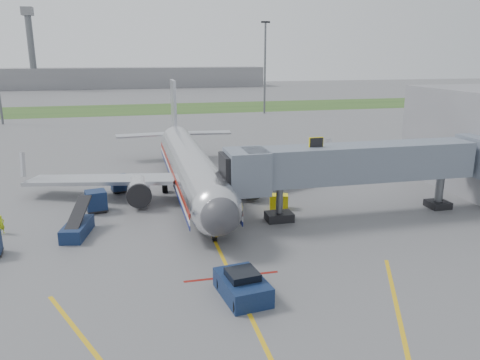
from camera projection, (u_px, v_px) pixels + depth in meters
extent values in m
plane|color=#565659|center=(220.00, 251.00, 32.85)|extent=(400.00, 400.00, 0.00)
cube|color=#2D4C1E|center=(152.00, 109.00, 117.40)|extent=(300.00, 25.00, 0.01)
cube|color=gold|center=(225.00, 263.00, 30.97)|extent=(0.25, 50.00, 0.01)
cube|color=maroon|center=(232.00, 277.00, 29.10)|extent=(6.00, 0.25, 0.01)
cylinder|color=silver|center=(191.00, 166.00, 46.24)|extent=(3.80, 28.00, 3.80)
sphere|color=silver|center=(216.00, 210.00, 33.09)|extent=(3.80, 3.80, 3.80)
sphere|color=#38383D|center=(220.00, 216.00, 31.87)|extent=(2.74, 2.74, 2.74)
cube|color=black|center=(217.00, 205.00, 32.57)|extent=(2.20, 1.20, 0.55)
cone|color=silver|center=(174.00, 138.00, 61.74)|extent=(3.80, 5.00, 3.80)
cube|color=#B7BAC1|center=(174.00, 108.00, 60.23)|extent=(0.35, 4.20, 7.00)
cube|color=#B7BAC1|center=(102.00, 180.00, 44.59)|extent=(15.10, 8.59, 1.13)
cube|color=#B7BAC1|center=(273.00, 170.00, 48.36)|extent=(15.10, 8.59, 1.13)
cylinder|color=silver|center=(139.00, 191.00, 42.62)|extent=(2.10, 3.60, 2.10)
cylinder|color=silver|center=(249.00, 184.00, 44.93)|extent=(2.10, 3.60, 2.10)
cube|color=maroon|center=(210.00, 168.00, 46.76)|extent=(0.05, 28.00, 0.45)
cube|color=navy|center=(210.00, 177.00, 46.99)|extent=(0.05, 28.00, 0.35)
cylinder|color=black|center=(214.00, 237.00, 34.65)|extent=(0.28, 0.70, 0.70)
cylinder|color=black|center=(165.00, 188.00, 46.72)|extent=(0.50, 1.00, 1.00)
cylinder|color=black|center=(216.00, 185.00, 47.87)|extent=(0.50, 1.00, 1.00)
cube|color=slate|center=(360.00, 162.00, 39.23)|extent=(20.00, 3.00, 3.00)
cube|color=slate|center=(247.00, 171.00, 37.11)|extent=(3.20, 3.60, 3.40)
cube|color=black|center=(232.00, 172.00, 36.85)|extent=(1.60, 3.00, 2.80)
cube|color=yellow|center=(316.00, 143.00, 37.87)|extent=(1.20, 0.15, 1.00)
cylinder|color=#595B60|center=(279.00, 203.00, 38.48)|extent=(0.56, 0.56, 3.10)
cube|color=black|center=(279.00, 217.00, 38.79)|extent=(2.20, 1.60, 0.70)
cylinder|color=#595B60|center=(439.00, 191.00, 41.80)|extent=(0.70, 0.70, 3.10)
cube|color=black|center=(438.00, 204.00, 42.13)|extent=(1.80, 1.80, 0.60)
cylinder|color=#595B60|center=(265.00, 69.00, 106.24)|extent=(0.44, 0.44, 20.00)
cube|color=black|center=(266.00, 22.00, 103.58)|extent=(2.00, 0.40, 0.40)
cube|color=slate|center=(116.00, 78.00, 189.30)|extent=(120.00, 14.00, 8.00)
cylinder|color=#595B60|center=(32.00, 52.00, 175.34)|extent=(2.40, 2.40, 28.00)
cube|color=slate|center=(27.00, 11.00, 171.55)|extent=(4.00, 4.00, 3.00)
cube|color=#0D1D3A|center=(242.00, 287.00, 26.60)|extent=(2.81, 4.06, 1.15)
cube|color=black|center=(242.00, 275.00, 26.41)|extent=(1.90, 1.90, 0.52)
cylinder|color=black|center=(235.00, 304.00, 25.09)|extent=(0.35, 0.86, 0.84)
cylinder|color=black|center=(267.00, 298.00, 25.75)|extent=(0.35, 0.86, 0.84)
cylinder|color=black|center=(219.00, 282.00, 27.54)|extent=(0.35, 0.86, 0.84)
cylinder|color=black|center=(249.00, 277.00, 28.20)|extent=(0.35, 0.86, 0.84)
cube|color=#0D1D3A|center=(96.00, 200.00, 40.88)|extent=(1.99, 1.99, 1.68)
cube|color=black|center=(97.00, 209.00, 41.10)|extent=(2.05, 2.05, 0.13)
cylinder|color=black|center=(90.00, 213.00, 40.28)|extent=(0.30, 0.35, 0.30)
cylinder|color=black|center=(106.00, 211.00, 40.81)|extent=(0.30, 0.35, 0.30)
cylinder|color=black|center=(88.00, 209.00, 41.41)|extent=(0.30, 0.35, 0.30)
cylinder|color=black|center=(103.00, 207.00, 41.95)|extent=(0.30, 0.35, 0.30)
cylinder|color=black|center=(1.00, 250.00, 32.78)|extent=(0.23, 0.28, 0.26)
cube|color=#0D1D3A|center=(119.00, 183.00, 46.78)|extent=(1.81, 1.81, 1.52)
cube|color=black|center=(120.00, 190.00, 46.98)|extent=(1.87, 1.87, 0.12)
cylinder|color=black|center=(115.00, 193.00, 46.23)|extent=(0.27, 0.31, 0.27)
cylinder|color=black|center=(127.00, 191.00, 46.73)|extent=(0.27, 0.31, 0.27)
cylinder|color=black|center=(113.00, 190.00, 47.26)|extent=(0.27, 0.31, 0.27)
cylinder|color=black|center=(125.00, 188.00, 47.75)|extent=(0.27, 0.31, 0.27)
cube|color=#0D1D3A|center=(77.00, 229.00, 35.60)|extent=(2.31, 4.26, 1.01)
cube|color=black|center=(78.00, 213.00, 35.86)|extent=(1.85, 4.63, 1.58)
cylinder|color=black|center=(64.00, 239.00, 34.22)|extent=(0.36, 0.66, 0.63)
cylinder|color=black|center=(79.00, 239.00, 34.27)|extent=(0.36, 0.66, 0.63)
cylinder|color=black|center=(76.00, 225.00, 37.04)|extent=(0.36, 0.66, 0.63)
cylinder|color=black|center=(90.00, 225.00, 37.08)|extent=(0.36, 0.66, 0.63)
cube|color=yellow|center=(279.00, 202.00, 41.74)|extent=(1.84, 1.47, 1.29)
cylinder|color=black|center=(273.00, 207.00, 41.88)|extent=(0.29, 0.37, 0.32)
cylinder|color=black|center=(285.00, 207.00, 41.84)|extent=(0.29, 0.37, 0.32)
imported|color=#A7C417|center=(1.00, 224.00, 35.86)|extent=(0.60, 0.66, 1.50)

